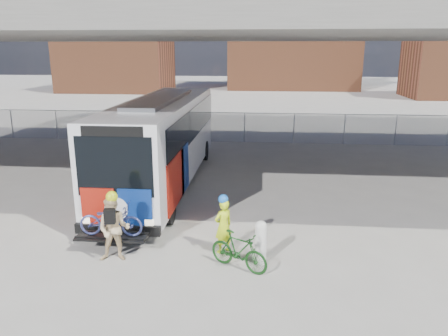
# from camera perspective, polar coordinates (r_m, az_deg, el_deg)

# --- Properties ---
(ground) EXTENTS (160.00, 160.00, 0.00)m
(ground) POSITION_cam_1_polar(r_m,az_deg,el_deg) (15.64, -3.15, -5.59)
(ground) COLOR #9E9991
(ground) RESTS_ON ground
(bus) EXTENTS (2.67, 12.90, 3.69)m
(bus) POSITION_cam_1_polar(r_m,az_deg,el_deg) (18.42, -7.99, 4.31)
(bus) COLOR silver
(bus) RESTS_ON ground
(overpass) EXTENTS (40.00, 16.00, 7.95)m
(overpass) POSITION_cam_1_polar(r_m,az_deg,el_deg) (18.61, -1.57, 18.29)
(overpass) COLOR #605E59
(overpass) RESTS_ON ground
(chainlink_fence) EXTENTS (30.00, 0.06, 30.00)m
(chainlink_fence) POSITION_cam_1_polar(r_m,az_deg,el_deg) (26.86, 0.56, 6.40)
(chainlink_fence) COLOR gray
(chainlink_fence) RESTS_ON ground
(brick_buildings) EXTENTS (54.00, 22.00, 12.00)m
(brick_buildings) POSITION_cam_1_polar(r_m,az_deg,el_deg) (62.68, 4.61, 15.09)
(brick_buildings) COLOR brown
(brick_buildings) RESTS_ON ground
(smokestack) EXTENTS (2.20, 2.20, 25.00)m
(smokestack) POSITION_cam_1_polar(r_m,az_deg,el_deg) (70.78, 15.92, 20.35)
(smokestack) COLOR brown
(smokestack) RESTS_ON ground
(bollard) EXTENTS (0.32, 0.32, 1.22)m
(bollard) POSITION_cam_1_polar(r_m,az_deg,el_deg) (11.76, 4.81, -9.46)
(bollard) COLOR white
(bollard) RESTS_ON ground
(cyclist_hivis) EXTENTS (0.67, 0.65, 1.71)m
(cyclist_hivis) POSITION_cam_1_polar(r_m,az_deg,el_deg) (12.28, -0.09, -7.42)
(cyclist_hivis) COLOR #D2F019
(cyclist_hivis) RESTS_ON ground
(cyclist_tan) EXTENTS (0.96, 0.79, 1.98)m
(cyclist_tan) POSITION_cam_1_polar(r_m,az_deg,el_deg) (12.14, -14.18, -7.63)
(cyclist_tan) COLOR beige
(cyclist_tan) RESTS_ON ground
(bike_parked) EXTENTS (1.73, 1.26, 1.03)m
(bike_parked) POSITION_cam_1_polar(r_m,az_deg,el_deg) (11.50, 1.93, -10.77)
(bike_parked) COLOR #144015
(bike_parked) RESTS_ON ground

